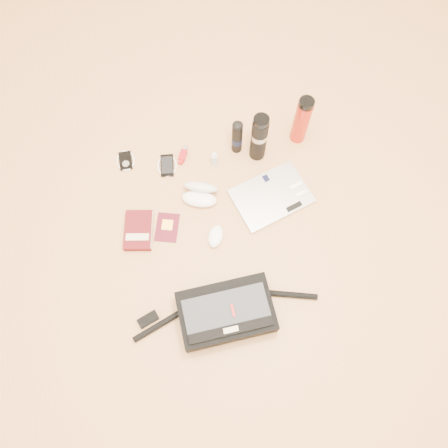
# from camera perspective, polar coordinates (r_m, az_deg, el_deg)

# --- Properties ---
(ground) EXTENTS (4.00, 4.00, 0.00)m
(ground) POSITION_cam_1_polar(r_m,az_deg,el_deg) (1.96, 0.33, -2.43)
(ground) COLOR tan
(ground) RESTS_ON ground
(messenger_bag) EXTENTS (0.80, 0.27, 0.11)m
(messenger_bag) POSITION_cam_1_polar(r_m,az_deg,el_deg) (1.84, 0.22, -11.47)
(messenger_bag) COLOR black
(messenger_bag) RESTS_ON ground
(laptop) EXTENTS (0.40, 0.34, 0.03)m
(laptop) POSITION_cam_1_polar(r_m,az_deg,el_deg) (2.05, 6.25, 3.61)
(laptop) COLOR #BCBCBF
(laptop) RESTS_ON ground
(book) EXTENTS (0.15, 0.20, 0.03)m
(book) POSITION_cam_1_polar(r_m,az_deg,el_deg) (2.00, -11.07, -0.83)
(book) COLOR #4F0D12
(book) RESTS_ON ground
(passport) EXTENTS (0.13, 0.16, 0.01)m
(passport) POSITION_cam_1_polar(r_m,az_deg,el_deg) (2.00, -7.44, -0.42)
(passport) COLOR #4D0C1A
(passport) RESTS_ON ground
(mouse) EXTENTS (0.10, 0.12, 0.04)m
(mouse) POSITION_cam_1_polar(r_m,az_deg,el_deg) (1.96, -1.10, -1.62)
(mouse) COLOR white
(mouse) RESTS_ON ground
(sunglasses_case) EXTENTS (0.19, 0.18, 0.09)m
(sunglasses_case) POSITION_cam_1_polar(r_m,az_deg,el_deg) (2.02, -3.13, 4.04)
(sunglasses_case) COLOR white
(sunglasses_case) RESTS_ON ground
(ipod) EXTENTS (0.09, 0.10, 0.01)m
(ipod) POSITION_cam_1_polar(r_m,az_deg,el_deg) (2.18, -12.73, 8.07)
(ipod) COLOR black
(ipod) RESTS_ON ground
(phone) EXTENTS (0.10, 0.12, 0.01)m
(phone) POSITION_cam_1_polar(r_m,az_deg,el_deg) (2.13, -7.44, 7.59)
(phone) COLOR black
(phone) RESTS_ON ground
(inhaler) EXTENTS (0.06, 0.10, 0.03)m
(inhaler) POSITION_cam_1_polar(r_m,az_deg,el_deg) (2.15, -5.37, 9.01)
(inhaler) COLOR #A2131C
(inhaler) RESTS_ON ground
(spray_bottle) EXTENTS (0.03, 0.03, 0.10)m
(spray_bottle) POSITION_cam_1_polar(r_m,az_deg,el_deg) (2.09, -1.27, 8.45)
(spray_bottle) COLOR #ACDAEF
(spray_bottle) RESTS_ON ground
(aerosol_can) EXTENTS (0.07, 0.07, 0.21)m
(aerosol_can) POSITION_cam_1_polar(r_m,az_deg,el_deg) (2.08, 1.72, 11.30)
(aerosol_can) COLOR black
(aerosol_can) RESTS_ON ground
(thermos_black) EXTENTS (0.08, 0.08, 0.29)m
(thermos_black) POSITION_cam_1_polar(r_m,az_deg,el_deg) (2.03, 4.60, 11.19)
(thermos_black) COLOR black
(thermos_black) RESTS_ON ground
(thermos_red) EXTENTS (0.10, 0.10, 0.29)m
(thermos_red) POSITION_cam_1_polar(r_m,az_deg,el_deg) (2.12, 10.10, 13.17)
(thermos_red) COLOR #AB2213
(thermos_red) RESTS_ON ground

